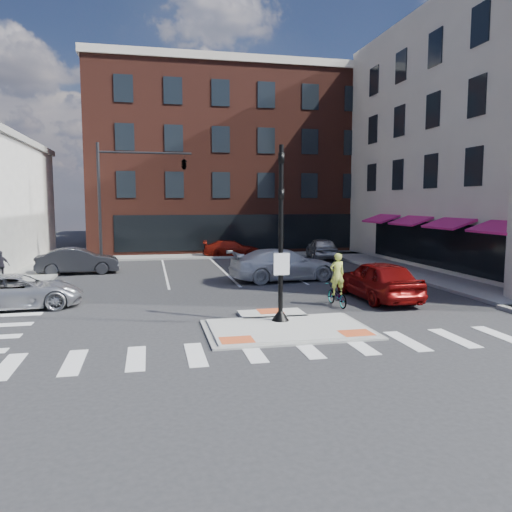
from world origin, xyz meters
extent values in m
plane|color=#28282B|center=(0.00, 0.00, 0.00)|extent=(120.00, 120.00, 0.00)
cube|color=gray|center=(0.00, -0.50, 0.03)|extent=(5.40, 3.60, 0.06)
cube|color=#A8A8A3|center=(0.00, -0.50, 0.06)|extent=(5.00, 3.20, 0.12)
cube|color=#A8A8A3|center=(0.00, 1.60, 0.06)|extent=(2.40, 1.40, 0.12)
cube|color=#D65025|center=(-1.90, -1.70, 0.12)|extent=(1.00, 0.80, 0.01)
cube|color=#D65025|center=(1.90, -1.70, 0.12)|extent=(1.00, 0.80, 0.01)
cube|color=#D65025|center=(0.00, 1.90, 0.12)|extent=(0.90, 0.90, 0.01)
cube|color=gray|center=(-11.00, 20.00, 0.07)|extent=(3.00, 20.00, 0.15)
cube|color=gray|center=(10.80, 10.00, 0.07)|extent=(3.00, 24.00, 0.15)
cube|color=gray|center=(3.00, 22.00, 0.07)|extent=(26.00, 3.00, 0.15)
cube|color=#4C2017|center=(3.00, 32.00, 7.50)|extent=(24.00, 18.00, 15.00)
cube|color=beige|center=(3.00, 32.00, 15.20)|extent=(24.40, 18.40, 0.60)
cube|color=black|center=(3.00, 23.00, 1.80)|extent=(20.00, 0.12, 2.80)
cube|color=black|center=(12.00, 10.00, 1.70)|extent=(0.12, 16.00, 2.60)
cube|color=#D61C77|center=(11.30, 4.00, 3.05)|extent=(1.46, 3.00, 0.58)
cube|color=#D61C77|center=(11.30, 10.00, 3.05)|extent=(1.46, 3.00, 0.58)
cube|color=#D61C77|center=(11.30, 16.00, 3.05)|extent=(1.46, 3.00, 0.58)
cube|color=slate|center=(-4.00, 52.00, 5.00)|extent=(10.00, 12.00, 10.00)
cube|color=brown|center=(9.00, 54.00, 6.00)|extent=(12.00, 12.00, 12.00)
cone|color=black|center=(0.00, 0.40, 0.34)|extent=(0.60, 0.60, 0.45)
cylinder|color=black|center=(0.00, 0.40, 3.20)|extent=(0.16, 0.16, 5.80)
cube|color=white|center=(0.00, 0.28, 2.10)|extent=(0.55, 0.04, 0.75)
imported|color=black|center=(0.00, 0.40, 5.30)|extent=(0.18, 0.22, 1.10)
imported|color=black|center=(0.00, 0.40, 4.10)|extent=(0.18, 0.22, 1.10)
cylinder|color=black|center=(-7.50, 18.00, 4.00)|extent=(0.20, 0.20, 8.00)
cylinder|color=black|center=(-4.50, 18.00, 7.40)|extent=(6.00, 0.14, 0.14)
imported|color=black|center=(-2.00, 18.00, 6.80)|extent=(0.48, 2.24, 0.90)
imported|color=#ADAFB4|center=(-9.50, 5.00, 0.68)|extent=(5.17, 2.88, 1.37)
imported|color=maroon|center=(5.21, 3.68, 0.86)|extent=(2.23, 5.14, 1.72)
imported|color=silver|center=(2.63, 9.65, 0.85)|extent=(6.12, 3.09, 1.70)
imported|color=#242529|center=(-8.50, 14.54, 0.76)|extent=(4.77, 2.03, 1.53)
imported|color=#AAACB1|center=(8.07, 18.91, 0.79)|extent=(2.63, 4.90, 1.58)
imported|color=maroon|center=(1.77, 21.50, 0.64)|extent=(4.56, 2.20, 1.28)
imported|color=#3F3F44|center=(3.00, 2.80, 0.45)|extent=(0.70, 1.73, 0.89)
imported|color=#E0EF54|center=(3.00, 2.80, 1.31)|extent=(0.65, 0.45, 1.71)
imported|color=#2D2A33|center=(-12.00, 12.00, 0.91)|extent=(0.95, 0.78, 1.52)
camera|label=1|loc=(-4.37, -15.96, 4.21)|focal=35.00mm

